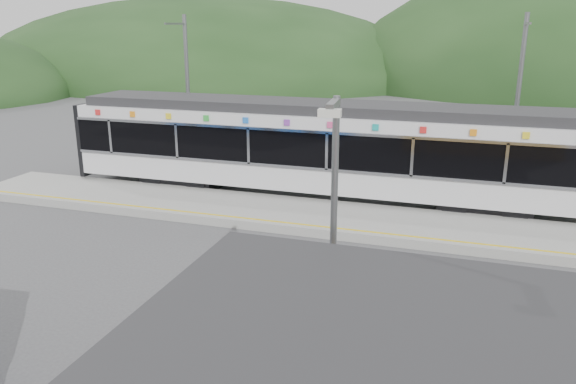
% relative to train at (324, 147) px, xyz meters
% --- Properties ---
extents(ground, '(120.00, 120.00, 0.00)m').
position_rel_train_xyz_m(ground, '(-0.10, -6.00, -2.06)').
color(ground, '#4C4C4F').
rests_on(ground, ground).
extents(hills, '(146.00, 149.00, 26.00)m').
position_rel_train_xyz_m(hills, '(6.09, -0.71, -2.06)').
color(hills, '#1E3D19').
rests_on(hills, ground).
extents(platform, '(26.00, 3.20, 0.30)m').
position_rel_train_xyz_m(platform, '(-0.10, -2.70, -1.91)').
color(platform, '#9E9E99').
rests_on(platform, ground).
extents(yellow_line, '(26.00, 0.10, 0.01)m').
position_rel_train_xyz_m(yellow_line, '(-0.10, -4.00, -1.76)').
color(yellow_line, yellow).
rests_on(yellow_line, platform).
extents(train, '(20.44, 3.01, 3.74)m').
position_rel_train_xyz_m(train, '(0.00, 0.00, 0.00)').
color(train, black).
rests_on(train, ground).
extents(catenary_mast_west, '(0.18, 1.80, 7.00)m').
position_rel_train_xyz_m(catenary_mast_west, '(-7.10, 2.56, 1.58)').
color(catenary_mast_west, slate).
rests_on(catenary_mast_west, ground).
extents(catenary_mast_east, '(0.18, 1.80, 7.00)m').
position_rel_train_xyz_m(catenary_mast_east, '(6.90, 2.56, 1.58)').
color(catenary_mast_east, slate).
rests_on(catenary_mast_east, ground).
extents(lamp_post, '(0.37, 0.98, 5.43)m').
position_rel_train_xyz_m(lamp_post, '(3.10, -11.57, 1.19)').
color(lamp_post, slate).
rests_on(lamp_post, ground).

